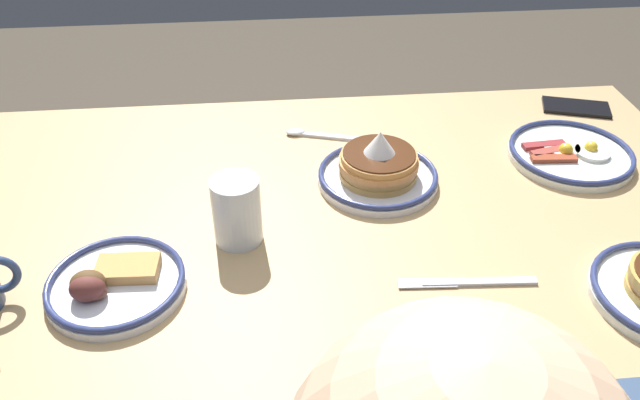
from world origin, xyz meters
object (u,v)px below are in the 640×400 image
(plate_far_companion, at_px, (113,283))
(tea_spoon, at_px, (319,135))
(plate_near_main, at_px, (570,153))
(plate_center_pancakes, at_px, (378,169))
(butter_knife, at_px, (467,282))
(drinking_glass, at_px, (237,213))
(cell_phone, at_px, (576,107))

(plate_far_companion, bearing_deg, tea_spoon, -129.40)
(plate_near_main, xyz_separation_m, plate_center_pancakes, (0.39, 0.04, 0.02))
(butter_knife, bearing_deg, drinking_glass, -22.28)
(tea_spoon, bearing_deg, plate_far_companion, 50.60)
(plate_near_main, bearing_deg, butter_knife, 47.42)
(plate_near_main, height_order, tea_spoon, plate_near_main)
(plate_far_companion, bearing_deg, plate_center_pancakes, -150.68)
(drinking_glass, bearing_deg, tea_spoon, -117.26)
(drinking_glass, height_order, tea_spoon, drinking_glass)
(plate_near_main, bearing_deg, tea_spoon, -15.30)
(drinking_glass, distance_m, butter_knife, 0.38)
(plate_near_main, distance_m, butter_knife, 0.45)
(plate_far_companion, distance_m, butter_knife, 0.53)
(drinking_glass, relative_size, butter_knife, 0.54)
(cell_phone, bearing_deg, plate_near_main, 80.81)
(plate_center_pancakes, relative_size, plate_far_companion, 1.08)
(plate_far_companion, relative_size, tea_spoon, 1.07)
(plate_far_companion, relative_size, drinking_glass, 1.80)
(plate_center_pancakes, xyz_separation_m, plate_far_companion, (0.44, 0.25, -0.01))
(tea_spoon, bearing_deg, drinking_glass, 62.74)
(plate_near_main, relative_size, butter_knife, 1.13)
(plate_near_main, xyz_separation_m, butter_knife, (0.30, 0.33, -0.01))
(plate_near_main, xyz_separation_m, tea_spoon, (0.49, -0.13, -0.01))
(plate_near_main, distance_m, tea_spoon, 0.50)
(plate_far_companion, bearing_deg, plate_near_main, -160.66)
(butter_knife, bearing_deg, plate_near_main, -132.58)
(plate_center_pancakes, xyz_separation_m, drinking_glass, (0.26, 0.14, 0.02))
(tea_spoon, bearing_deg, cell_phone, -173.47)
(plate_far_companion, distance_m, cell_phone, 1.06)
(butter_knife, relative_size, tea_spoon, 1.10)
(plate_near_main, bearing_deg, plate_center_pancakes, 6.48)
(plate_far_companion, xyz_separation_m, drinking_glass, (-0.19, -0.11, 0.04))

